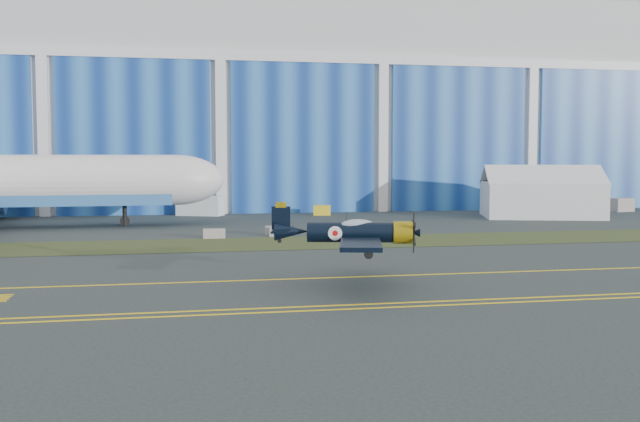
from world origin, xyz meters
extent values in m
plane|color=#303938|center=(0.00, 0.00, 0.00)|extent=(260.00, 260.00, 0.00)
cube|color=#475128|center=(0.00, 14.00, 0.02)|extent=(260.00, 10.00, 0.02)
cube|color=silver|center=(0.00, 72.00, 15.00)|extent=(220.00, 45.00, 30.00)
cube|color=navy|center=(0.00, 49.20, 10.00)|extent=(220.00, 0.60, 20.00)
cube|color=silver|center=(0.00, 49.15, 20.60)|extent=(220.00, 0.70, 1.20)
cube|color=yellow|center=(0.00, -5.00, 0.01)|extent=(200.00, 0.20, 0.02)
cube|color=yellow|center=(0.00, -14.50, 0.01)|extent=(80.00, 0.20, 0.02)
cube|color=yellow|center=(0.00, -13.50, 0.01)|extent=(80.00, 0.20, 0.02)
cube|color=white|center=(-2.85, 46.90, 1.24)|extent=(6.18, 4.47, 2.49)
cube|color=yellow|center=(12.51, 44.25, 0.64)|extent=(2.42, 1.79, 1.27)
cube|color=#A2968E|center=(54.20, 42.59, 0.91)|extent=(3.32, 2.23, 1.83)
cube|color=#9C918D|center=(-2.73, 19.01, 0.45)|extent=(2.02, 0.65, 0.90)
cube|color=gray|center=(3.42, 19.54, 0.45)|extent=(2.05, 0.78, 0.90)
cube|color=gray|center=(3.19, 20.68, 0.45)|extent=(2.04, 0.74, 0.90)
camera|label=1|loc=(-6.71, -49.47, 7.36)|focal=42.00mm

